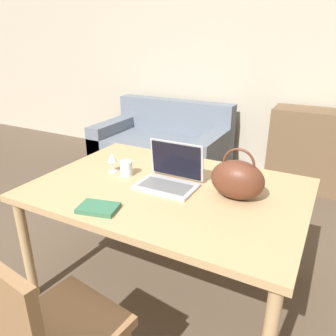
{
  "coord_description": "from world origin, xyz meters",
  "views": [
    {
      "loc": [
        0.91,
        -0.96,
        1.58
      ],
      "look_at": [
        0.07,
        0.6,
        0.86
      ],
      "focal_mm": 35.0,
      "sensor_mm": 36.0,
      "label": 1
    }
  ],
  "objects_px": {
    "laptop": "(171,174)",
    "drinking_glass": "(126,168)",
    "chair": "(44,331)",
    "couch": "(163,148)",
    "handbag": "(237,179)",
    "wine_glass": "(112,159)"
  },
  "relations": [
    {
      "from": "wine_glass",
      "to": "handbag",
      "type": "xyz_separation_m",
      "value": [
        0.83,
        0.02,
        0.02
      ]
    },
    {
      "from": "chair",
      "to": "handbag",
      "type": "xyz_separation_m",
      "value": [
        0.44,
        1.01,
        0.34
      ]
    },
    {
      "from": "handbag",
      "to": "laptop",
      "type": "bearing_deg",
      "value": -179.25
    },
    {
      "from": "couch",
      "to": "chair",
      "type": "bearing_deg",
      "value": -70.16
    },
    {
      "from": "couch",
      "to": "handbag",
      "type": "distance_m",
      "value": 2.37
    },
    {
      "from": "couch",
      "to": "wine_glass",
      "type": "xyz_separation_m",
      "value": [
        0.61,
        -1.8,
        0.55
      ]
    },
    {
      "from": "laptop",
      "to": "drinking_glass",
      "type": "height_order",
      "value": "laptop"
    },
    {
      "from": "couch",
      "to": "handbag",
      "type": "bearing_deg",
      "value": -51.0
    },
    {
      "from": "chair",
      "to": "drinking_glass",
      "type": "xyz_separation_m",
      "value": [
        -0.28,
        0.99,
        0.27
      ]
    },
    {
      "from": "laptop",
      "to": "handbag",
      "type": "xyz_separation_m",
      "value": [
        0.4,
        0.01,
        0.05
      ]
    },
    {
      "from": "laptop",
      "to": "drinking_glass",
      "type": "xyz_separation_m",
      "value": [
        -0.31,
        -0.01,
        -0.02
      ]
    },
    {
      "from": "wine_glass",
      "to": "handbag",
      "type": "bearing_deg",
      "value": 1.05
    },
    {
      "from": "laptop",
      "to": "handbag",
      "type": "bearing_deg",
      "value": 0.75
    },
    {
      "from": "chair",
      "to": "wine_glass",
      "type": "height_order",
      "value": "chair"
    },
    {
      "from": "laptop",
      "to": "handbag",
      "type": "height_order",
      "value": "handbag"
    },
    {
      "from": "chair",
      "to": "laptop",
      "type": "bearing_deg",
      "value": 96.34
    },
    {
      "from": "laptop",
      "to": "handbag",
      "type": "distance_m",
      "value": 0.41
    },
    {
      "from": "drinking_glass",
      "to": "wine_glass",
      "type": "relative_size",
      "value": 0.74
    },
    {
      "from": "drinking_glass",
      "to": "handbag",
      "type": "height_order",
      "value": "handbag"
    },
    {
      "from": "couch",
      "to": "handbag",
      "type": "relative_size",
      "value": 5.25
    },
    {
      "from": "drinking_glass",
      "to": "wine_glass",
      "type": "height_order",
      "value": "wine_glass"
    },
    {
      "from": "couch",
      "to": "laptop",
      "type": "height_order",
      "value": "laptop"
    }
  ]
}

